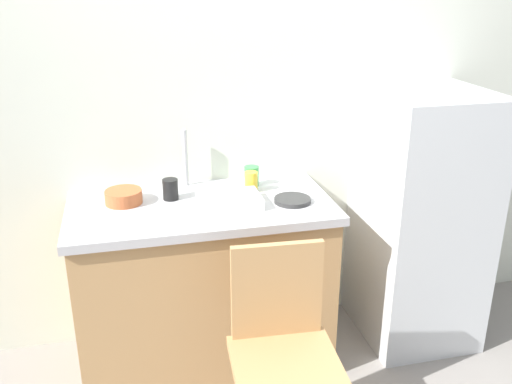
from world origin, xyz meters
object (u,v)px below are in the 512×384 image
Objects in this scene: dish_tray at (229,201)px; cup_yellow at (251,182)px; refrigerator at (419,218)px; cup_green at (252,176)px; chair at (283,350)px; hotplate at (292,200)px; cup_black at (170,189)px; terracotta_bowl at (124,197)px.

cup_yellow is (0.14, 0.15, 0.02)m from dish_tray.
refrigerator is 13.28× the size of cup_yellow.
cup_green is at bearing 55.94° from dish_tray.
chair is 5.24× the size of hotplate.
hotplate is 1.74× the size of cup_black.
cup_yellow is at bearing 174.18° from refrigerator.
chair is 0.94m from cup_green.
cup_yellow reaches higher than cup_black.
refrigerator is 7.81× the size of terracotta_bowl.
refrigerator is 1.03m from dish_tray.
refrigerator is at bearing -5.82° from cup_yellow.
cup_yellow is (0.60, 0.01, 0.02)m from terracotta_bowl.
cup_green and cup_yellow have the same top height.
terracotta_bowl is 0.63m from cup_green.
refrigerator is 1.49× the size of chair.
cup_black is at bearing 149.69° from dish_tray.
dish_tray is (-0.08, 0.61, 0.38)m from chair.
refrigerator is 7.78× the size of hotplate.
chair is at bearing -54.23° from terracotta_bowl.
hotplate is at bearing -17.33° from cup_black.
cup_black reaches higher than terracotta_bowl.
dish_tray reaches higher than hotplate.
cup_yellow is at bearing 131.39° from hotplate.
cup_yellow reaches higher than dish_tray.
dish_tray is (-1.01, -0.06, 0.22)m from refrigerator.
hotplate is 0.24m from cup_yellow.
chair is 0.73m from dish_tray.
dish_tray is 0.49m from terracotta_bowl.
hotplate is (-0.72, -0.09, 0.20)m from refrigerator.
cup_yellow is (0.05, 0.77, 0.41)m from chair.
hotplate is (0.29, -0.02, -0.02)m from dish_tray.
refrigerator is 4.72× the size of dish_tray.
dish_tray is 2.83× the size of cup_green.
dish_tray is 1.65× the size of terracotta_bowl.
dish_tray is at bearing 101.17° from chair.
chair is at bearing -82.29° from dish_tray.
cup_green reaches higher than terracotta_bowl.
refrigerator reaches higher than hotplate.
cup_yellow is (0.39, 0.01, 0.00)m from cup_black.
cup_yellow reaches higher than hotplate.
refrigerator reaches higher than cup_yellow.
chair is 9.13× the size of cup_black.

